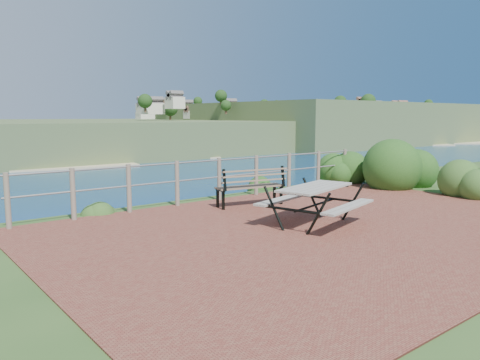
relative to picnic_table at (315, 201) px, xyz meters
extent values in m
cube|color=brown|center=(0.14, -0.18, -0.46)|extent=(10.00, 7.00, 0.12)
cylinder|color=#6B5B4C|center=(-4.46, 3.17, 0.06)|extent=(0.10, 0.10, 1.00)
cylinder|color=#6B5B4C|center=(-3.31, 3.17, 0.06)|extent=(0.10, 0.10, 1.00)
cylinder|color=#6B5B4C|center=(-2.16, 3.17, 0.06)|extent=(0.10, 0.10, 1.00)
cylinder|color=#6B5B4C|center=(-1.01, 3.17, 0.06)|extent=(0.10, 0.10, 1.00)
cylinder|color=#6B5B4C|center=(0.14, 3.17, 0.06)|extent=(0.10, 0.10, 1.00)
cylinder|color=#6B5B4C|center=(1.29, 3.17, 0.06)|extent=(0.10, 0.10, 1.00)
cylinder|color=#6B5B4C|center=(2.44, 3.17, 0.06)|extent=(0.10, 0.10, 1.00)
cylinder|color=#6B5B4C|center=(3.59, 3.17, 0.06)|extent=(0.10, 0.10, 1.00)
cylinder|color=#6B5B4C|center=(4.74, 3.17, 0.06)|extent=(0.10, 0.10, 1.00)
cylinder|color=slate|center=(0.14, 3.17, 0.51)|extent=(9.40, 0.04, 0.04)
cylinder|color=slate|center=(0.14, 3.17, 0.11)|extent=(9.40, 0.04, 0.04)
cube|color=#465C2E|center=(140.14, 209.82, -6.46)|extent=(260.00, 180.00, 12.00)
cube|color=#465C2E|center=(200.14, 169.82, -2.46)|extent=(160.00, 120.00, 20.00)
cube|color=beige|center=(130.14, 124.82, -12.21)|extent=(209.53, 114.73, 0.50)
cube|color=gray|center=(0.00, 0.00, 0.26)|extent=(1.82, 1.11, 0.04)
cube|color=gray|center=(0.00, 0.00, -0.02)|extent=(1.70, 0.67, 0.04)
cube|color=gray|center=(0.00, 0.00, -0.02)|extent=(1.70, 0.67, 0.04)
cylinder|color=black|center=(0.00, 0.00, -0.07)|extent=(1.42, 0.41, 0.04)
cube|color=brown|center=(0.25, 2.16, -0.01)|extent=(1.61, 0.70, 0.04)
cube|color=brown|center=(0.25, 2.16, 0.26)|extent=(1.55, 0.43, 0.36)
cube|color=black|center=(0.25, 2.16, -0.22)|extent=(0.06, 0.07, 0.43)
cube|color=black|center=(0.25, 2.16, -0.22)|extent=(0.06, 0.07, 0.43)
cube|color=black|center=(0.25, 2.16, -0.22)|extent=(0.06, 0.07, 0.43)
cube|color=black|center=(0.25, 2.16, -0.22)|extent=(0.06, 0.07, 0.43)
ellipsoid|color=#133F13|center=(5.47, 1.57, -0.46)|extent=(1.61, 1.61, 2.28)
ellipsoid|color=#2B5520|center=(5.31, -0.37, -0.46)|extent=(1.08, 1.08, 1.55)
ellipsoid|color=#133F13|center=(4.92, 3.32, -0.46)|extent=(1.11, 1.11, 1.59)
ellipsoid|color=#2B5520|center=(-2.66, 3.42, -0.46)|extent=(0.67, 0.67, 0.38)
ellipsoid|color=#133F13|center=(2.31, 4.12, -0.46)|extent=(0.72, 0.72, 0.44)
camera|label=1|loc=(-6.28, -5.71, 1.54)|focal=35.00mm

